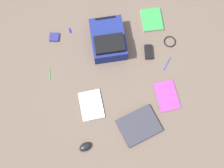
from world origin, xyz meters
TOP-DOWN VIEW (x-y plane):
  - ground_plane at (0.00, 0.00)m, footprint 4.11×4.11m
  - backpack at (-0.02, 0.36)m, footprint 0.31×0.40m
  - laptop at (0.14, -0.43)m, footprint 0.39×0.35m
  - book_red at (0.42, -0.20)m, footprint 0.21×0.28m
  - book_blue at (0.42, 0.55)m, footprint 0.20×0.24m
  - book_comic at (-0.25, -0.20)m, footprint 0.21×0.27m
  - computer_mouse at (-0.34, -0.54)m, footprint 0.12×0.10m
  - cable_coil at (0.55, 0.31)m, footprint 0.11×0.11m
  - power_brick at (0.33, 0.22)m, footprint 0.08×0.14m
  - pen_black at (0.49, 0.09)m, footprint 0.10×0.13m
  - pen_blue at (-0.59, 0.14)m, footprint 0.02×0.13m
  - earbud_pouch at (-0.52, 0.49)m, footprint 0.10×0.10m
  - usb_stick at (-0.37, 0.55)m, footprint 0.03×0.05m

SIDE VIEW (x-z plane):
  - ground_plane at x=0.00m, z-range 0.00..0.00m
  - usb_stick at x=-0.37m, z-range 0.00..0.01m
  - pen_blue at x=-0.59m, z-range 0.00..0.01m
  - pen_black at x=0.49m, z-range 0.00..0.01m
  - cable_coil at x=0.55m, z-range 0.00..0.01m
  - book_red at x=0.42m, z-range 0.00..0.01m
  - book_comic at x=-0.25m, z-range 0.00..0.02m
  - earbud_pouch at x=-0.52m, z-range 0.00..0.02m
  - book_blue at x=0.42m, z-range 0.00..0.02m
  - laptop at x=0.14m, z-range 0.00..0.03m
  - power_brick at x=0.33m, z-range 0.00..0.03m
  - computer_mouse at x=-0.34m, z-range 0.00..0.04m
  - backpack at x=-0.02m, z-range -0.01..0.17m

